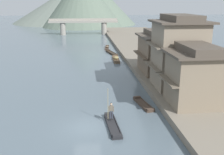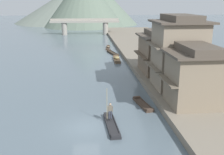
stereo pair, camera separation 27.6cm
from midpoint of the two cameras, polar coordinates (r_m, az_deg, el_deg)
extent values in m
plane|color=slate|center=(23.85, -5.44, -10.84)|extent=(400.00, 400.00, 0.00)
cube|color=slate|center=(54.84, 11.94, 4.97)|extent=(18.00, 110.00, 0.71)
cube|color=#232326|center=(23.75, 0.26, -10.60)|extent=(1.21, 4.74, 0.21)
cube|color=#232326|center=(21.75, 1.24, -12.72)|extent=(0.85, 0.41, 0.19)
cube|color=#232326|center=(25.62, -0.57, -7.99)|extent=(0.85, 0.41, 0.19)
cube|color=#232326|center=(23.75, 1.27, -10.21)|extent=(0.34, 4.19, 0.08)
cube|color=#232326|center=(23.63, -0.76, -10.36)|extent=(0.34, 4.19, 0.08)
cube|color=black|center=(24.29, 0.16, -9.11)|extent=(0.11, 0.23, 0.05)
cylinder|color=#333847|center=(24.15, 0.15, -8.18)|extent=(0.11, 0.11, 0.78)
cube|color=black|center=(24.28, -0.27, -9.11)|extent=(0.11, 0.23, 0.05)
cylinder|color=#333847|center=(24.14, -0.28, -8.18)|extent=(0.11, 0.11, 0.78)
cube|color=#665B4C|center=(23.88, -0.06, -6.76)|extent=(0.33, 0.22, 0.52)
cylinder|color=#665B4C|center=(23.86, 0.45, -6.97)|extent=(0.08, 0.08, 0.56)
cylinder|color=#665B4C|center=(23.85, -0.56, -6.98)|extent=(0.08, 0.08, 0.56)
sphere|color=#DBB28E|center=(23.73, -0.06, -5.87)|extent=(0.20, 0.20, 0.20)
sphere|color=black|center=(23.73, -0.06, -5.82)|extent=(0.18, 0.18, 0.18)
cylinder|color=tan|center=(23.61, -0.79, -5.86)|extent=(0.04, 0.04, 3.00)
cube|color=#423328|center=(62.74, -0.77, 6.52)|extent=(1.43, 5.19, 0.24)
cube|color=#423328|center=(65.09, -0.70, 7.08)|extent=(0.77, 0.45, 0.21)
cube|color=#423328|center=(60.33, -0.85, 6.34)|extent=(0.77, 0.45, 0.21)
cube|color=#423328|center=(62.73, -1.11, 6.67)|extent=(0.63, 4.61, 0.08)
cube|color=#423328|center=(62.71, -0.43, 6.66)|extent=(0.63, 4.61, 0.08)
ellipsoid|color=brown|center=(62.69, -0.77, 6.81)|extent=(0.85, 1.11, 0.40)
cube|color=#423328|center=(28.52, 7.09, -5.96)|extent=(1.60, 4.07, 0.20)
cube|color=#423328|center=(30.02, 5.73, -4.35)|extent=(0.86, 0.50, 0.18)
cube|color=#423328|center=(26.90, 8.65, -6.99)|extent=(0.86, 0.50, 0.18)
cube|color=#423328|center=(28.31, 6.34, -5.79)|extent=(0.71, 3.43, 0.08)
cube|color=#423328|center=(28.62, 7.85, -5.60)|extent=(0.71, 3.43, 0.08)
cube|color=brown|center=(49.78, 1.22, 3.93)|extent=(1.39, 5.72, 0.28)
cube|color=brown|center=(52.35, 1.00, 4.85)|extent=(1.04, 0.41, 0.25)
cube|color=brown|center=(47.11, 1.46, 3.54)|extent=(1.04, 0.41, 0.25)
cube|color=brown|center=(49.71, 0.61, 4.13)|extent=(0.32, 5.17, 0.08)
cube|color=brown|center=(49.79, 1.82, 4.14)|extent=(0.32, 5.17, 0.08)
ellipsoid|color=olive|center=(49.69, 1.22, 4.40)|extent=(1.08, 1.47, 0.56)
cube|color=#33281E|center=(56.22, 0.30, 5.37)|extent=(2.15, 5.44, 0.25)
cube|color=#33281E|center=(58.53, -0.52, 6.05)|extent=(0.91, 0.55, 0.23)
cube|color=#33281E|center=(53.83, 1.19, 5.13)|extent=(0.91, 0.55, 0.23)
cube|color=#33281E|center=(56.05, -0.12, 5.51)|extent=(1.19, 4.76, 0.08)
cube|color=#33281E|center=(56.33, 0.72, 5.56)|extent=(1.19, 4.76, 0.08)
cube|color=#7F705B|center=(27.42, 18.25, -0.50)|extent=(5.21, 4.66, 5.20)
cube|color=brown|center=(26.37, 12.36, -0.70)|extent=(0.70, 4.66, 0.16)
cube|color=#4C4238|center=(26.79, 18.77, 5.07)|extent=(6.11, 5.56, 0.24)
cube|color=#4C4238|center=(26.71, 18.86, 6.06)|extent=(3.13, 5.56, 0.70)
cube|color=gray|center=(32.35, 14.63, 4.67)|extent=(5.48, 5.22, 7.80)
cube|color=#6E6151|center=(31.70, 9.21, 2.35)|extent=(0.70, 5.22, 0.16)
cube|color=#6E6151|center=(31.18, 9.43, 6.99)|extent=(0.70, 5.22, 0.16)
cube|color=#4C4238|center=(31.81, 15.16, 11.77)|extent=(6.38, 6.12, 0.24)
cube|color=#4C4238|center=(31.78, 15.22, 12.62)|extent=(3.29, 6.12, 0.70)
cube|color=#75604C|center=(39.20, 10.33, 4.99)|extent=(4.63, 6.94, 5.20)
cube|color=brown|center=(38.55, 6.50, 4.96)|extent=(0.70, 6.94, 0.16)
cube|color=#4C4238|center=(38.77, 10.53, 8.93)|extent=(5.53, 7.84, 0.24)
cube|color=#4C4238|center=(38.71, 10.57, 9.62)|extent=(2.78, 7.84, 0.70)
cube|color=gray|center=(89.57, -5.92, 12.16)|extent=(23.14, 2.40, 0.60)
cylinder|color=gray|center=(90.04, -10.37, 10.51)|extent=(1.80, 1.80, 4.08)
cylinder|color=gray|center=(90.03, -1.37, 10.77)|extent=(1.80, 1.80, 4.08)
cube|color=gray|center=(90.52, -5.93, 12.61)|extent=(23.14, 0.30, 0.70)
cone|color=#5B6B5B|center=(132.49, -4.00, 16.38)|extent=(43.16, 43.16, 21.80)
cone|color=#5B6B5B|center=(120.65, -6.09, 16.72)|extent=(36.30, 36.30, 23.43)
cone|color=slate|center=(144.61, -9.25, 15.28)|extent=(57.41, 57.41, 17.10)
camera|label=1|loc=(0.14, -89.77, 0.07)|focal=41.47mm
camera|label=2|loc=(0.14, 90.23, -0.07)|focal=41.47mm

